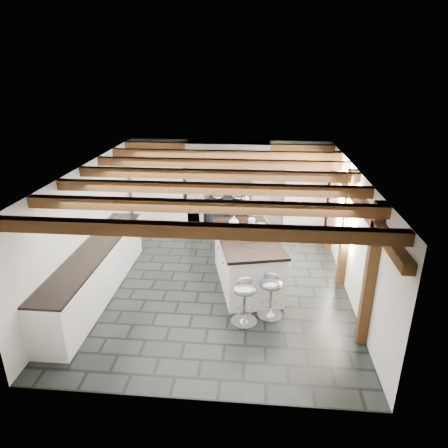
# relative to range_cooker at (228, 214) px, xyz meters

# --- Properties ---
(ground) EXTENTS (6.00, 6.00, 0.00)m
(ground) POSITION_rel_range_cooker_xyz_m (0.00, -2.68, -0.47)
(ground) COLOR black
(ground) RESTS_ON ground
(room_shell) EXTENTS (6.00, 6.03, 6.00)m
(room_shell) POSITION_rel_range_cooker_xyz_m (-0.61, -1.26, 0.60)
(room_shell) COLOR silver
(room_shell) RESTS_ON ground
(range_cooker) EXTENTS (1.00, 0.63, 0.99)m
(range_cooker) POSITION_rel_range_cooker_xyz_m (0.00, 0.00, 0.00)
(range_cooker) COLOR black
(range_cooker) RESTS_ON ground
(kitchen_island) EXTENTS (1.53, 2.26, 1.36)m
(kitchen_island) POSITION_rel_range_cooker_xyz_m (0.57, -2.65, 0.06)
(kitchen_island) COLOR white
(kitchen_island) RESTS_ON ground
(bar_stool_near) EXTENTS (0.49, 0.49, 0.80)m
(bar_stool_near) POSITION_rel_range_cooker_xyz_m (1.02, -3.71, 0.03)
(bar_stool_near) COLOR silver
(bar_stool_near) RESTS_ON ground
(bar_stool_far) EXTENTS (0.50, 0.50, 0.81)m
(bar_stool_far) POSITION_rel_range_cooker_xyz_m (0.58, -3.93, 0.04)
(bar_stool_far) COLOR silver
(bar_stool_far) RESTS_ON ground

